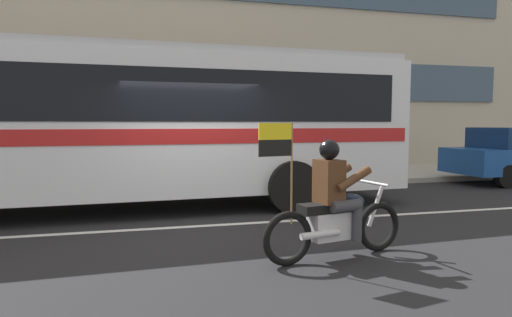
# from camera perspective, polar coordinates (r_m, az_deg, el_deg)

# --- Properties ---
(ground_plane) EXTENTS (60.00, 60.00, 0.00)m
(ground_plane) POSITION_cam_1_polar(r_m,az_deg,el_deg) (8.19, -8.15, -7.87)
(ground_plane) COLOR black
(sidewalk_curb) EXTENTS (28.00, 3.80, 0.15)m
(sidewalk_curb) POSITION_cam_1_polar(r_m,az_deg,el_deg) (13.19, -10.49, -2.78)
(sidewalk_curb) COLOR #A39E93
(sidewalk_curb) RESTS_ON ground_plane
(lane_center_stripe) EXTENTS (26.60, 0.14, 0.01)m
(lane_center_stripe) POSITION_cam_1_polar(r_m,az_deg,el_deg) (7.60, -7.67, -8.81)
(lane_center_stripe) COLOR silver
(lane_center_stripe) RESTS_ON ground_plane
(office_building_facade) EXTENTS (28.00, 0.89, 9.51)m
(office_building_facade) POSITION_cam_1_polar(r_m,az_deg,el_deg) (15.64, -11.32, 15.62)
(office_building_facade) COLOR #B2A893
(office_building_facade) RESTS_ON ground_plane
(transit_bus) EXTENTS (11.59, 3.07, 3.22)m
(transit_bus) POSITION_cam_1_polar(r_m,az_deg,el_deg) (9.15, -16.68, 5.18)
(transit_bus) COLOR silver
(transit_bus) RESTS_ON ground_plane
(motorcycle_with_rider) EXTENTS (2.16, 0.76, 1.78)m
(motorcycle_with_rider) POSITION_cam_1_polar(r_m,az_deg,el_deg) (5.77, 10.30, -6.46)
(motorcycle_with_rider) COLOR black
(motorcycle_with_rider) RESTS_ON ground_plane
(fire_hydrant) EXTENTS (0.22, 0.30, 0.75)m
(fire_hydrant) POSITION_cam_1_polar(r_m,az_deg,el_deg) (12.50, -5.73, -1.09)
(fire_hydrant) COLOR red
(fire_hydrant) RESTS_ON sidewalk_curb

